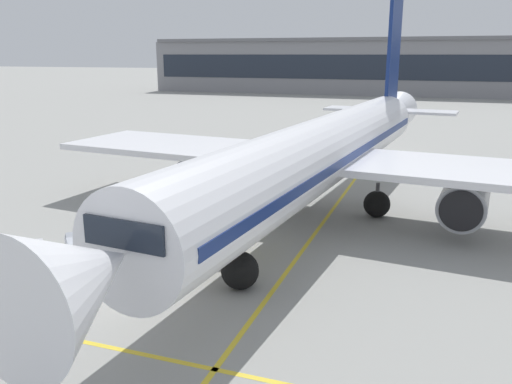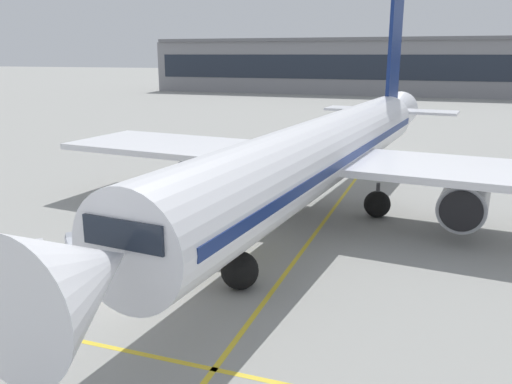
{
  "view_description": "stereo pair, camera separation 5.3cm",
  "coord_description": "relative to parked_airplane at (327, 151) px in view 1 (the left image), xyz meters",
  "views": [
    {
      "loc": [
        11.63,
        -15.14,
        8.83
      ],
      "look_at": [
        4.32,
        5.59,
        3.05
      ],
      "focal_mm": 36.84,
      "sensor_mm": 36.0,
      "label": 1
    },
    {
      "loc": [
        11.68,
        -15.13,
        8.83
      ],
      "look_at": [
        4.32,
        5.59,
        3.05
      ],
      "focal_mm": 36.84,
      "sensor_mm": 36.0,
      "label": 2
    }
  ],
  "objects": [
    {
      "name": "baggage_cart_lead",
      "position": [
        -6.99,
        -11.69,
        -2.68
      ],
      "size": [
        2.55,
        2.54,
        1.91
      ],
      "color": "#515156",
      "rests_on": "ground"
    },
    {
      "name": "ground_crew_by_carts",
      "position": [
        -4.12,
        -10.17,
        -2.68
      ],
      "size": [
        0.36,
        0.54,
        1.74
      ],
      "color": "#333847",
      "rests_on": "ground"
    },
    {
      "name": "belt_loader",
      "position": [
        -4.58,
        -8.69,
        -2.81
      ],
      "size": [
        4.8,
        4.46,
        3.01
      ],
      "color": "gold",
      "rests_on": "ground"
    },
    {
      "name": "ground_crew_marshaller",
      "position": [
        -5.71,
        -12.09,
        -2.68
      ],
      "size": [
        0.54,
        0.36,
        1.74
      ],
      "color": "black",
      "rests_on": "ground"
    },
    {
      "name": "safety_cone_engine_keepout",
      "position": [
        -4.6,
        -4.3,
        -3.31
      ],
      "size": [
        0.66,
        0.66,
        0.75
      ],
      "color": "black",
      "rests_on": "ground"
    },
    {
      "name": "baggage_cart_second",
      "position": [
        -8.75,
        -13.78,
        -2.68
      ],
      "size": [
        2.55,
        2.54,
        1.91
      ],
      "color": "#515156",
      "rests_on": "ground"
    },
    {
      "name": "ground_plane",
      "position": [
        -5.84,
        -13.0,
        -3.68
      ],
      "size": [
        600.0,
        600.0,
        0.0
      ],
      "primitive_type": "plane",
      "color": "gray"
    },
    {
      "name": "ground_crew_wingwalker",
      "position": [
        -3.94,
        -11.78,
        -2.68
      ],
      "size": [
        0.5,
        0.4,
        1.74
      ],
      "color": "#333847",
      "rests_on": "ground"
    },
    {
      "name": "apron_guidance_line_lead_in",
      "position": [
        0.22,
        -0.77,
        -3.67
      ],
      "size": [
        0.2,
        110.0,
        0.01
      ],
      "color": "yellow",
      "rests_on": "ground"
    },
    {
      "name": "ground_crew_by_loader",
      "position": [
        -8.04,
        -9.45,
        -2.68
      ],
      "size": [
        0.46,
        0.43,
        1.74
      ],
      "color": "#514C42",
      "rests_on": "ground"
    },
    {
      "name": "terminal_building",
      "position": [
        2.25,
        98.76,
        2.44
      ],
      "size": [
        127.14,
        20.59,
        12.35
      ],
      "color": "gray",
      "rests_on": "ground"
    },
    {
      "name": "safety_cone_wingtip",
      "position": [
        -4.74,
        -3.13,
        -3.35
      ],
      "size": [
        0.59,
        0.59,
        0.67
      ],
      "color": "black",
      "rests_on": "ground"
    },
    {
      "name": "safety_cone_nose_mark",
      "position": [
        -4.68,
        -4.44,
        -3.36
      ],
      "size": [
        0.57,
        0.57,
        0.65
      ],
      "color": "black",
      "rests_on": "ground"
    },
    {
      "name": "parked_airplane",
      "position": [
        0.0,
        0.0,
        0.0
      ],
      "size": [
        33.23,
        42.5,
        14.38
      ],
      "color": "white",
      "rests_on": "ground"
    },
    {
      "name": "apron_guidance_line_stop_bar",
      "position": [
        -0.08,
        -15.94,
        -3.67
      ],
      "size": [
        12.0,
        0.2,
        0.01
      ],
      "color": "yellow",
      "rests_on": "ground"
    }
  ]
}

